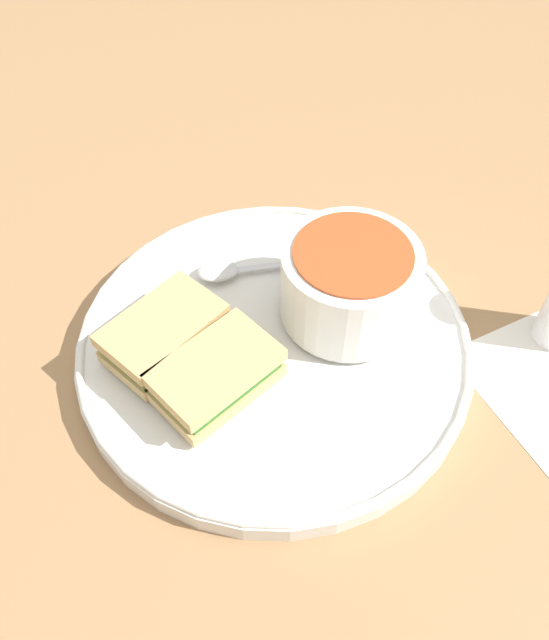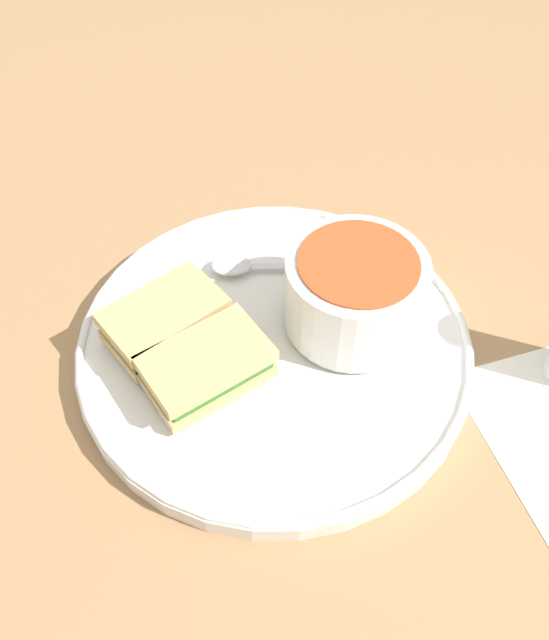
# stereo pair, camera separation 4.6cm
# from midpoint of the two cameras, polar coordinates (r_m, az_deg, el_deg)

# --- Properties ---
(ground_plane) EXTENTS (2.40, 2.40, 0.00)m
(ground_plane) POSITION_cam_midpoint_polar(r_m,az_deg,el_deg) (0.49, 2.68, -3.00)
(ground_plane) COLOR #9E754C
(plate) EXTENTS (0.30, 0.30, 0.02)m
(plate) POSITION_cam_midpoint_polar(r_m,az_deg,el_deg) (0.48, 2.73, -2.22)
(plate) COLOR white
(plate) RESTS_ON ground_plane
(soup_bowl) EXTENTS (0.10, 0.10, 0.06)m
(soup_bowl) POSITION_cam_midpoint_polar(r_m,az_deg,el_deg) (0.47, 10.14, 2.42)
(soup_bowl) COLOR white
(soup_bowl) RESTS_ON plate
(spoon) EXTENTS (0.13, 0.03, 0.01)m
(spoon) POSITION_cam_midpoint_polar(r_m,az_deg,el_deg) (0.52, -0.24, 4.87)
(spoon) COLOR silver
(spoon) RESTS_ON plate
(sandwich_half_near) EXTENTS (0.10, 0.09, 0.03)m
(sandwich_half_near) POSITION_cam_midpoint_polar(r_m,az_deg,el_deg) (0.47, -7.22, -0.15)
(sandwich_half_near) COLOR tan
(sandwich_half_near) RESTS_ON plate
(sandwich_half_far) EXTENTS (0.10, 0.09, 0.03)m
(sandwich_half_far) POSITION_cam_midpoint_polar(r_m,az_deg,el_deg) (0.44, -3.22, -4.46)
(sandwich_half_far) COLOR tan
(sandwich_half_far) RESTS_ON plate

